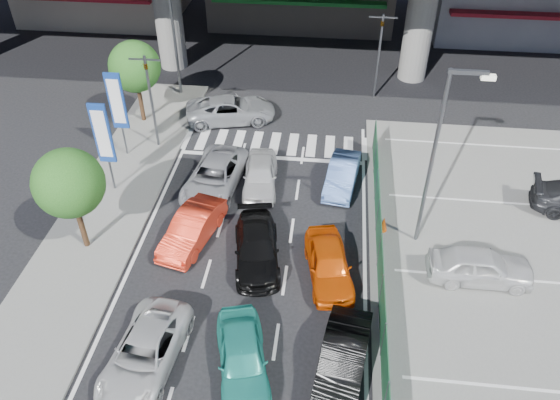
# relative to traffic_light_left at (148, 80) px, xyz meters

# --- Properties ---
(ground) EXTENTS (120.00, 120.00, 0.00)m
(ground) POSITION_rel_traffic_light_left_xyz_m (6.20, -12.00, -3.94)
(ground) COLOR black
(ground) RESTS_ON ground
(parking_lot) EXTENTS (12.00, 28.00, 0.06)m
(parking_lot) POSITION_rel_traffic_light_left_xyz_m (17.20, -10.00, -3.91)
(parking_lot) COLOR slate
(parking_lot) RESTS_ON ground
(sidewalk_left) EXTENTS (4.00, 30.00, 0.12)m
(sidewalk_left) POSITION_rel_traffic_light_left_xyz_m (-0.80, -8.00, -3.88)
(sidewalk_left) COLOR slate
(sidewalk_left) RESTS_ON ground
(fence_run) EXTENTS (0.16, 22.00, 1.80)m
(fence_run) POSITION_rel_traffic_light_left_xyz_m (11.50, -11.00, -3.04)
(fence_run) COLOR #1D5632
(fence_run) RESTS_ON ground
(traffic_light_left) EXTENTS (1.60, 1.24, 5.20)m
(traffic_light_left) POSITION_rel_traffic_light_left_xyz_m (0.00, 0.00, 0.00)
(traffic_light_left) COLOR #595B60
(traffic_light_left) RESTS_ON ground
(traffic_light_right) EXTENTS (1.60, 1.24, 5.20)m
(traffic_light_right) POSITION_rel_traffic_light_left_xyz_m (11.70, 7.00, 0.00)
(traffic_light_right) COLOR #595B60
(traffic_light_right) RESTS_ON ground
(street_lamp_right) EXTENTS (1.65, 0.22, 8.00)m
(street_lamp_right) POSITION_rel_traffic_light_left_xyz_m (13.37, -6.00, 0.83)
(street_lamp_right) COLOR #595B60
(street_lamp_right) RESTS_ON ground
(street_lamp_left) EXTENTS (1.65, 0.22, 8.00)m
(street_lamp_left) POSITION_rel_traffic_light_left_xyz_m (-0.13, 6.00, 0.83)
(street_lamp_left) COLOR #595B60
(street_lamp_left) RESTS_ON ground
(signboard_near) EXTENTS (0.80, 0.14, 4.70)m
(signboard_near) POSITION_rel_traffic_light_left_xyz_m (-1.00, -4.01, -0.87)
(signboard_near) COLOR #595B60
(signboard_near) RESTS_ON ground
(signboard_far) EXTENTS (0.80, 0.14, 4.70)m
(signboard_far) POSITION_rel_traffic_light_left_xyz_m (-1.40, -1.01, -0.87)
(signboard_far) COLOR #595B60
(signboard_far) RESTS_ON ground
(tree_near) EXTENTS (2.80, 2.80, 4.80)m
(tree_near) POSITION_rel_traffic_light_left_xyz_m (-0.80, -8.00, -0.55)
(tree_near) COLOR #382314
(tree_near) RESTS_ON ground
(tree_far) EXTENTS (2.80, 2.80, 4.80)m
(tree_far) POSITION_rel_traffic_light_left_xyz_m (-1.60, 2.50, -0.55)
(tree_far) COLOR #382314
(tree_far) RESTS_ON ground
(sedan_white_mid_left) EXTENTS (2.57, 4.73, 1.26)m
(sedan_white_mid_left) POSITION_rel_traffic_light_left_xyz_m (3.50, -13.40, -3.31)
(sedan_white_mid_left) COLOR silver
(sedan_white_mid_left) RESTS_ON ground
(taxi_teal_mid) EXTENTS (2.61, 4.33, 1.38)m
(taxi_teal_mid) POSITION_rel_traffic_light_left_xyz_m (6.81, -13.24, -3.25)
(taxi_teal_mid) COLOR teal
(taxi_teal_mid) RESTS_ON ground
(hatch_black_mid_right) EXTENTS (2.05, 4.36, 1.38)m
(hatch_black_mid_right) POSITION_rel_traffic_light_left_xyz_m (10.15, -13.01, -3.25)
(hatch_black_mid_right) COLOR black
(hatch_black_mid_right) RESTS_ON ground
(taxi_orange_left) EXTENTS (2.39, 4.35, 1.36)m
(taxi_orange_left) POSITION_rel_traffic_light_left_xyz_m (3.62, -7.09, -3.26)
(taxi_orange_left) COLOR #F8361D
(taxi_orange_left) RESTS_ON ground
(sedan_black_mid) EXTENTS (2.53, 4.65, 1.28)m
(sedan_black_mid) POSITION_rel_traffic_light_left_xyz_m (6.53, -7.93, -3.30)
(sedan_black_mid) COLOR black
(sedan_black_mid) RESTS_ON ground
(taxi_orange_right) EXTENTS (2.41, 4.29, 1.38)m
(taxi_orange_right) POSITION_rel_traffic_light_left_xyz_m (9.51, -8.54, -3.25)
(taxi_orange_right) COLOR #DB4D07
(taxi_orange_right) RESTS_ON ground
(wagon_silver_front_left) EXTENTS (2.87, 5.20, 1.38)m
(wagon_silver_front_left) POSITION_rel_traffic_light_left_xyz_m (3.81, -3.30, -3.25)
(wagon_silver_front_left) COLOR #98999E
(wagon_silver_front_left) RESTS_ON ground
(sedan_white_front_mid) EXTENTS (1.92, 4.08, 1.35)m
(sedan_white_front_mid) POSITION_rel_traffic_light_left_xyz_m (5.96, -2.91, -3.26)
(sedan_white_front_mid) COLOR silver
(sedan_white_front_mid) RESTS_ON ground
(kei_truck_front_right) EXTENTS (1.85, 3.98, 1.26)m
(kei_truck_front_right) POSITION_rel_traffic_light_left_xyz_m (9.90, -2.41, -3.30)
(kei_truck_front_right) COLOR #5B82CC
(kei_truck_front_right) RESTS_ON ground
(crossing_wagon_silver) EXTENTS (5.51, 3.51, 1.42)m
(crossing_wagon_silver) POSITION_rel_traffic_light_left_xyz_m (3.41, 3.18, -3.23)
(crossing_wagon_silver) COLOR #95989C
(crossing_wagon_silver) RESTS_ON ground
(parked_sedan_white) EXTENTS (4.12, 1.66, 1.40)m
(parked_sedan_white) POSITION_rel_traffic_light_left_xyz_m (15.45, -8.10, -3.17)
(parked_sedan_white) COLOR silver
(parked_sedan_white) RESTS_ON parking_lot
(traffic_cone) EXTENTS (0.44, 0.44, 0.72)m
(traffic_cone) POSITION_rel_traffic_light_left_xyz_m (11.80, -5.58, -3.52)
(traffic_cone) COLOR #DB4D0C
(traffic_cone) RESTS_ON parking_lot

